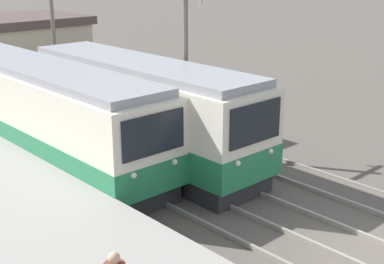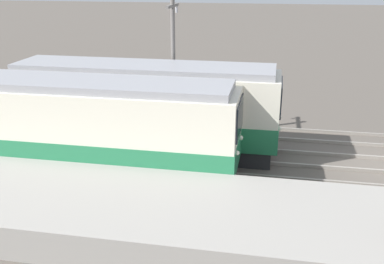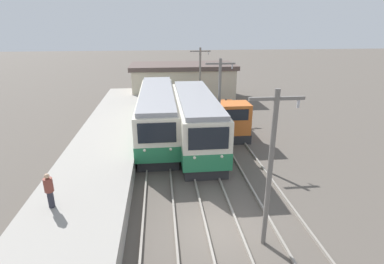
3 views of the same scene
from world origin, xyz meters
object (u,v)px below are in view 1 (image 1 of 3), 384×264
at_px(catenary_mast_mid, 186,67).
at_px(catenary_mast_far, 54,39).
at_px(commuter_train_left, 45,117).
at_px(shunting_locomotive, 162,103).
at_px(commuter_train_center, 140,114).

bearing_deg(catenary_mast_mid, catenary_mast_far, 90.00).
xyz_separation_m(commuter_train_left, shunting_locomotive, (5.80, 0.05, -0.53)).
xyz_separation_m(commuter_train_left, catenary_mast_far, (4.31, 6.80, 1.82)).
height_order(shunting_locomotive, catenary_mast_far, catenary_mast_far).
distance_m(commuter_train_left, catenary_mast_far, 8.25).
relative_size(commuter_train_left, catenary_mast_mid, 2.06).
height_order(commuter_train_left, shunting_locomotive, commuter_train_left).
bearing_deg(commuter_train_left, catenary_mast_far, 57.66).
distance_m(commuter_train_left, commuter_train_center, 3.61).
distance_m(commuter_train_left, catenary_mast_mid, 5.68).
bearing_deg(commuter_train_center, catenary_mast_mid, -32.05).
xyz_separation_m(commuter_train_center, catenary_mast_far, (1.51, 9.09, 1.77)).
relative_size(commuter_train_left, commuter_train_center, 1.15).
xyz_separation_m(commuter_train_left, catenary_mast_mid, (4.31, -3.23, 1.82)).
bearing_deg(catenary_mast_mid, commuter_train_left, 143.15).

